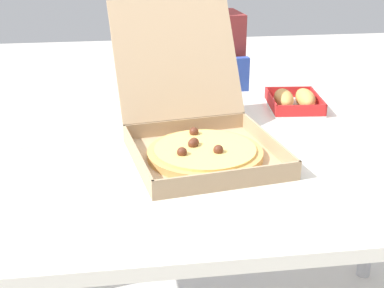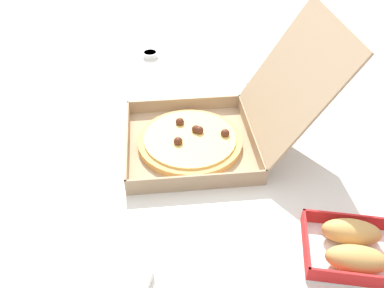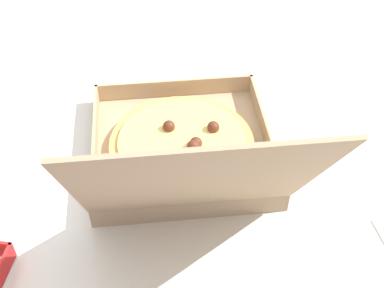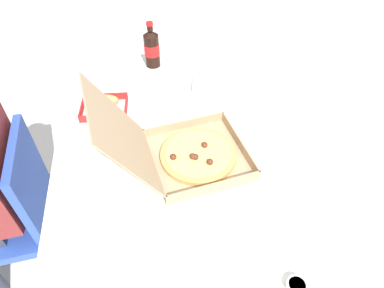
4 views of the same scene
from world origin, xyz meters
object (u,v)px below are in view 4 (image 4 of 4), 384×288
Objects in this scene: bread_side_box at (104,107)px; dipping_sauce_cup at (297,286)px; pizza_box_open at (185,152)px; napkin_pile at (205,84)px; chair at (12,211)px; paper_menu at (155,288)px; cola_bottle at (152,48)px.

dipping_sauce_cup is at bearing -148.69° from bread_side_box.
pizza_box_open is 0.48m from napkin_pile.
paper_menu is (-0.53, -0.56, 0.27)m from chair.
bread_side_box is at bearing -3.61° from paper_menu.
pizza_box_open is 0.45m from bread_side_box.
chair is 0.99m from napkin_pile.
pizza_box_open is 0.56m from dipping_sauce_cup.
paper_menu is (-1.11, 0.10, -0.09)m from cola_bottle.
pizza_box_open is at bearing -139.25° from bread_side_box.
dipping_sauce_cup is at bearing -122.13° from chair.
pizza_box_open reaches higher than dipping_sauce_cup.
paper_menu is 0.38m from dipping_sauce_cup.
napkin_pile is (0.11, -0.45, -0.02)m from bread_side_box.
napkin_pile is at bearing -19.77° from pizza_box_open.
chair is 0.95m from cola_bottle.
bread_side_box is at bearing 103.41° from napkin_pile.
paper_menu is at bearing -133.13° from chair.
bread_side_box is at bearing 144.39° from cola_bottle.
napkin_pile is (0.45, -0.16, -0.04)m from pizza_box_open.
napkin_pile and dipping_sauce_cup have the same top height.
paper_menu is (-0.44, 0.15, -0.05)m from pizza_box_open.
napkin_pile is (-0.22, -0.22, -0.08)m from cola_bottle.
pizza_box_open reaches higher than cola_bottle.
pizza_box_open is at bearing -175.08° from cola_bottle.
pizza_box_open reaches higher than bread_side_box.
paper_menu is at bearing 160.54° from napkin_pile.
cola_bottle is 0.32m from napkin_pile.
bread_side_box is (0.34, 0.29, -0.02)m from pizza_box_open.
napkin_pile reaches higher than paper_menu.
cola_bottle is 1.21m from dipping_sauce_cup.
bread_side_box is 0.97× the size of paper_menu.
chair is 14.82× the size of dipping_sauce_cup.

